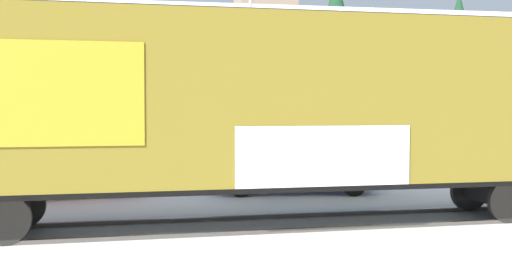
% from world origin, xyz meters
% --- Properties ---
extents(ground_plane, '(260.00, 260.00, 0.00)m').
position_xyz_m(ground_plane, '(0.00, 0.00, 0.00)').
color(ground_plane, silver).
extents(track, '(60.02, 3.66, 0.08)m').
position_xyz_m(track, '(-1.14, -0.06, 0.04)').
color(track, '#4C4742').
rests_on(track, ground_plane).
extents(freight_car, '(16.42, 3.28, 4.39)m').
position_xyz_m(freight_car, '(1.05, -0.00, 2.49)').
color(freight_car, olive).
rests_on(freight_car, ground_plane).
extents(flagpole, '(1.09, 1.38, 8.95)m').
position_xyz_m(flagpole, '(2.64, 11.42, 5.82)').
color(flagpole, silver).
rests_on(flagpole, ground_plane).
extents(hillside, '(137.60, 36.69, 18.21)m').
position_xyz_m(hillside, '(-0.01, 65.55, 6.75)').
color(hillside, silver).
rests_on(hillside, ground_plane).
extents(parked_car_red, '(4.34, 2.39, 1.66)m').
position_xyz_m(parked_car_red, '(-3.59, 4.78, 0.84)').
color(parked_car_red, '#B21E1E').
rests_on(parked_car_red, ground_plane).
extents(parked_car_blue, '(4.73, 2.46, 1.49)m').
position_xyz_m(parked_car_blue, '(2.57, 4.47, 0.76)').
color(parked_car_blue, navy).
rests_on(parked_car_blue, ground_plane).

